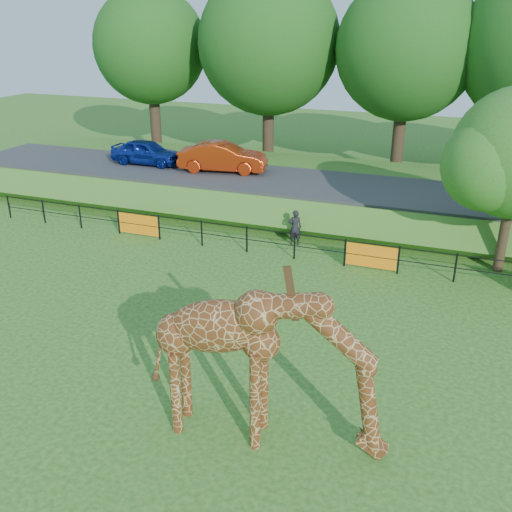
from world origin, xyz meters
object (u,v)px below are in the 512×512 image
object	(u,v)px
car_blue	(147,152)
car_red	(223,157)
visitor	(295,227)
giraffe	(267,366)

from	to	relation	value
car_blue	car_red	size ratio (longest dim) A/B	0.86
car_red	visitor	world-z (taller)	car_red
visitor	car_red	bearing A→B (deg)	-63.95
giraffe	car_blue	distance (m)	20.78
giraffe	car_red	xyz separation A→B (m)	(-8.20, 16.52, 0.23)
visitor	giraffe	bearing A→B (deg)	82.54
giraffe	car_red	size ratio (longest dim) A/B	1.21
giraffe	visitor	size ratio (longest dim) A/B	3.58
giraffe	visitor	world-z (taller)	giraffe
giraffe	visitor	distance (m)	11.93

